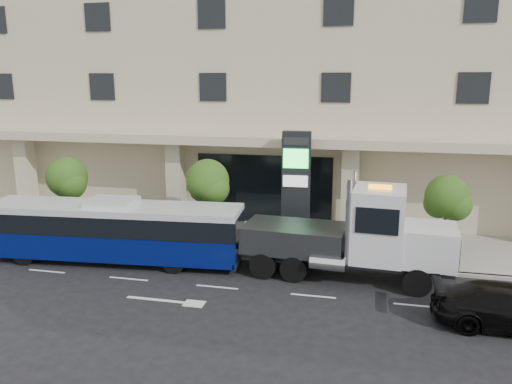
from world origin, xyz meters
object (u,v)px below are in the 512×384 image
tow_truck (356,237)px  black_sedan (510,308)px  city_bus (114,230)px  signage_pylon (296,187)px

tow_truck → black_sedan: size_ratio=1.95×
city_bus → signage_pylon: 9.20m
tow_truck → black_sedan: 6.40m
tow_truck → black_sedan: bearing=-27.5°
signage_pylon → city_bus: bearing=-154.1°
city_bus → tow_truck: 11.15m
black_sedan → signage_pylon: size_ratio=0.90×
city_bus → black_sedan: 16.80m
city_bus → signage_pylon: bearing=24.1°
black_sedan → signage_pylon: (-8.55, 7.32, 2.33)m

